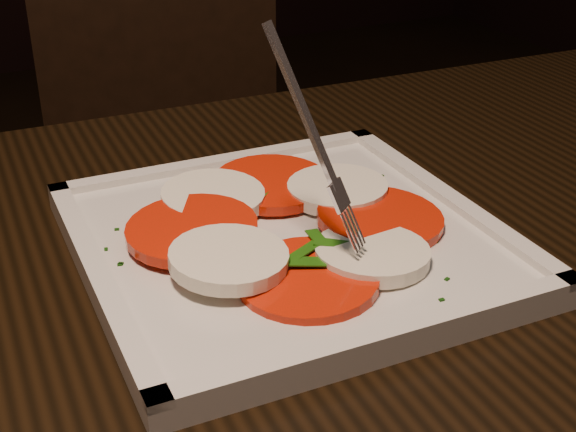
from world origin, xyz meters
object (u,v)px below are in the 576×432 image
(table, at_px, (378,395))
(chair, at_px, (168,133))
(fork, at_px, (302,136))
(plate, at_px, (288,243))

(table, height_order, chair, chair)
(chair, bearing_deg, fork, -87.95)
(table, relative_size, fork, 8.59)
(table, relative_size, chair, 1.32)
(table, bearing_deg, plate, 121.68)
(chair, distance_m, fork, 0.90)
(chair, height_order, fork, chair)
(table, bearing_deg, chair, 82.29)
(table, distance_m, fork, 0.21)
(chair, bearing_deg, plate, -87.94)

